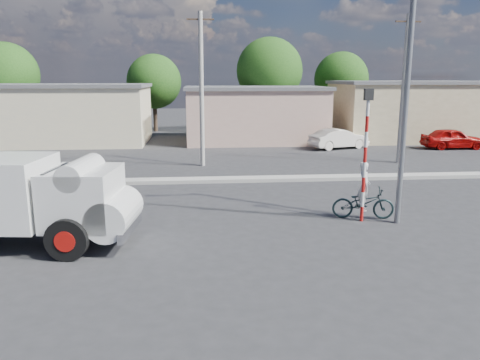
{
  "coord_description": "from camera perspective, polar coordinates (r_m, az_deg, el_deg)",
  "views": [
    {
      "loc": [
        -2.18,
        -13.1,
        4.72
      ],
      "look_at": [
        -0.82,
        2.35,
        1.3
      ],
      "focal_mm": 35.0,
      "sensor_mm": 36.0,
      "label": 1
    }
  ],
  "objects": [
    {
      "name": "truck",
      "position": [
        14.48,
        -24.89,
        -1.95
      ],
      "size": [
        6.38,
        3.0,
        2.55
      ],
      "rotation": [
        0.0,
        0.0,
        -0.11
      ],
      "color": "black",
      "rests_on": "ground"
    },
    {
      "name": "streetlight",
      "position": [
        15.63,
        19.28,
        12.65
      ],
      "size": [
        2.34,
        0.22,
        9.0
      ],
      "color": "slate",
      "rests_on": "ground"
    },
    {
      "name": "cyclist",
      "position": [
        16.35,
        14.83,
        -1.75
      ],
      "size": [
        0.5,
        0.67,
        1.66
      ],
      "primitive_type": "imported",
      "rotation": [
        0.0,
        0.0,
        1.4
      ],
      "color": "silver",
      "rests_on": "ground"
    },
    {
      "name": "building_row",
      "position": [
        35.35,
        0.3,
        8.24
      ],
      "size": [
        37.8,
        7.3,
        4.44
      ],
      "color": "beige",
      "rests_on": "ground"
    },
    {
      "name": "tree_row",
      "position": [
        41.72,
        -5.29,
        12.53
      ],
      "size": [
        34.13,
        7.32,
        8.1
      ],
      "color": "#38281E",
      "rests_on": "ground"
    },
    {
      "name": "car_cream",
      "position": [
        32.26,
        11.95,
        4.95
      ],
      "size": [
        4.29,
        2.62,
        1.33
      ],
      "primitive_type": "imported",
      "rotation": [
        0.0,
        0.0,
        1.89
      ],
      "color": "white",
      "rests_on": "ground"
    },
    {
      "name": "median",
      "position": [
        21.71,
        0.83,
        0.1
      ],
      "size": [
        40.0,
        0.8,
        0.16
      ],
      "primitive_type": "cube",
      "color": "#99968E",
      "rests_on": "ground"
    },
    {
      "name": "car_red",
      "position": [
        34.62,
        24.47,
        4.64
      ],
      "size": [
        4.08,
        1.72,
        1.38
      ],
      "primitive_type": "imported",
      "rotation": [
        0.0,
        0.0,
        1.55
      ],
      "color": "#9D0706",
      "rests_on": "ground"
    },
    {
      "name": "bicycle",
      "position": [
        16.42,
        14.77,
        -2.73
      ],
      "size": [
        2.16,
        1.06,
        1.08
      ],
      "primitive_type": "imported",
      "rotation": [
        0.0,
        0.0,
        1.4
      ],
      "color": "#172829",
      "rests_on": "ground"
    },
    {
      "name": "ground_plane",
      "position": [
        14.09,
        4.18,
        -7.16
      ],
      "size": [
        120.0,
        120.0,
        0.0
      ],
      "primitive_type": "plane",
      "color": "#2A2A2D",
      "rests_on": "ground"
    },
    {
      "name": "traffic_pole",
      "position": [
        15.7,
        15.08,
        4.23
      ],
      "size": [
        0.28,
        0.18,
        4.36
      ],
      "color": "red",
      "rests_on": "ground"
    },
    {
      "name": "utility_poles",
      "position": [
        25.69,
        7.29,
        10.89
      ],
      "size": [
        35.4,
        0.24,
        8.0
      ],
      "color": "#99968E",
      "rests_on": "ground"
    }
  ]
}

